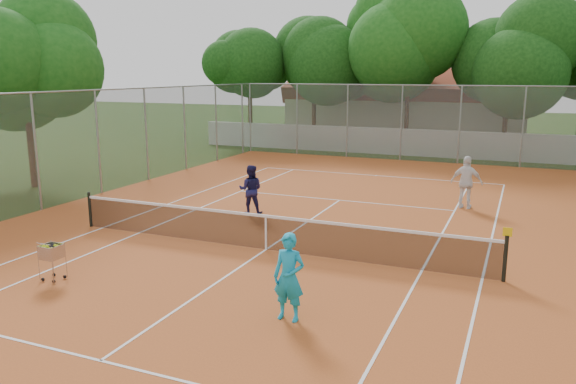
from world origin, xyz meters
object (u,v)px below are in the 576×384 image
at_px(player_near, 289,277).
at_px(player_far_left, 251,190).
at_px(ball_hopper, 52,261).
at_px(clubhouse, 408,106).
at_px(player_far_right, 467,182).
at_px(tennis_net, 266,232).

relative_size(player_near, player_far_left, 1.04).
bearing_deg(player_far_left, player_near, 103.74).
bearing_deg(ball_hopper, clubhouse, 76.16).
bearing_deg(player_far_right, clubhouse, -67.08).
bearing_deg(ball_hopper, player_far_right, 42.68).
bearing_deg(player_far_right, player_far_left, 35.53).
distance_m(clubhouse, player_far_left, 25.69).
distance_m(player_far_left, player_far_right, 7.45).
distance_m(clubhouse, player_far_right, 23.01).
distance_m(player_near, ball_hopper, 5.75).
height_order(tennis_net, clubhouse, clubhouse).
relative_size(tennis_net, player_near, 6.98).
bearing_deg(player_far_left, clubhouse, -108.20).
bearing_deg(player_near, ball_hopper, -177.31).
bearing_deg(clubhouse, ball_hopper, -92.61).
bearing_deg(tennis_net, ball_hopper, -131.84).
height_order(tennis_net, player_far_right, player_far_right).
xyz_separation_m(player_near, player_far_right, (2.17, 10.65, 0.06)).
relative_size(clubhouse, player_far_left, 9.97).
distance_m(tennis_net, clubhouse, 29.12).
bearing_deg(ball_hopper, tennis_net, 36.92).
height_order(clubhouse, player_near, clubhouse).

